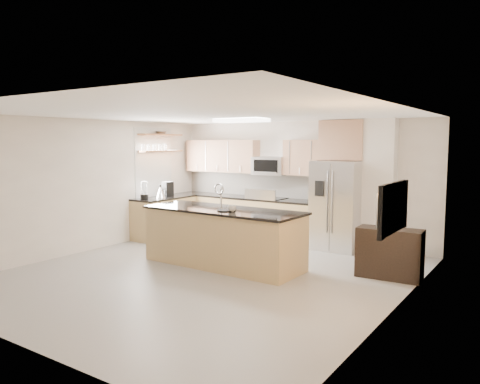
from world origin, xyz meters
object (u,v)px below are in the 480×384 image
Objects in this scene: platter at (226,210)px; bowl at (161,132)px; microwave at (270,166)px; coffee_maker at (168,189)px; credenza at (389,253)px; refrigerator at (337,205)px; cup at (232,208)px; kettle at (160,192)px; range at (267,218)px; blender at (144,192)px; island at (223,237)px; flower_vase at (389,209)px; television at (384,207)px.

bowl is at bearing 152.13° from platter.
coffee_maker is at bearing -153.57° from microwave.
microwave reaches higher than credenza.
refrigerator is 5.33× the size of coffee_maker.
cup is at bearing -159.49° from credenza.
cup is 0.49× the size of kettle.
refrigerator reaches higher than platter.
range is 3.99× the size of kettle.
range is at bearing 178.40° from refrigerator.
refrigerator is 5.43× the size of bowl.
microwave is 2.80m from blender.
microwave is at bearing 33.72° from kettle.
island reaches higher than blender.
flower_vase is (2.42, 1.04, 0.09)m from platter.
kettle reaches higher than cup.
television reaches higher than island.
television is (5.58, -1.45, 0.26)m from blender.
range is 3.41× the size of coffee_maker.
television is at bearing -21.46° from coffee_maker.
blender reaches higher than range.
credenza is at bearing -6.19° from coffee_maker.
bowl reaches higher than cup.
flower_vase reaches higher than coffee_maker.
range is at bearing 31.22° from kettle.
bowl is (-2.92, 1.54, 1.37)m from platter.
kettle is at bearing 83.56° from blender.
cup is at bearing -11.68° from platter.
credenza is at bearing -27.20° from microwave.
bowl is (-5.38, 0.56, 1.98)m from credenza.
credenza is 1.93m from television.
island is at bearing 150.28° from cup.
range reaches higher than credenza.
bowl reaches higher than coffee_maker.
platter is 0.53× the size of flower_vase.
bowl reaches higher than flower_vase.
cup is at bearing 77.05° from television.
bowl is at bearing -157.59° from range.
cup is 3.68m from bowl.
platter is (0.67, -2.59, -0.62)m from microwave.
kettle is at bearing 177.74° from flower_vase.
kettle is at bearing -148.78° from range.
credenza is at bearing 2.06° from blender.
island is 2.70× the size of television.
microwave is at bearing 47.25° from television.
television is (3.02, -0.80, 0.85)m from island.
cup is 0.43× the size of bowl.
credenza is at bearing 23.52° from cup.
flower_vase is at bearing 2.68° from blender.
blender reaches higher than coffee_maker.
television reaches higher than platter.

